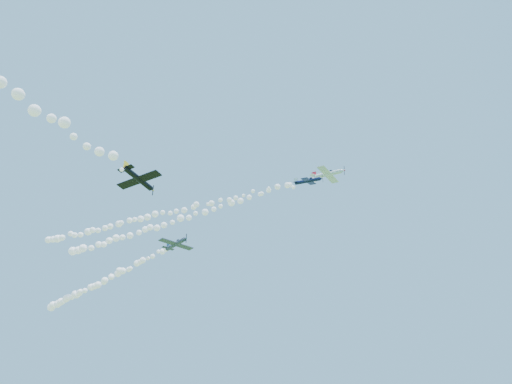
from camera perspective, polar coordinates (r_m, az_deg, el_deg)
The scene contains 7 objects.
plane_white at distance 91.49m, azimuth 9.57°, elevation 2.38°, with size 7.68×8.07×2.90m.
smoke_trail_white at distance 112.00m, azimuth -10.98°, elevation -3.87°, with size 81.18×6.33×3.20m, color white, non-canonical shape.
plane_navy at distance 85.47m, azimuth 7.02°, elevation 1.50°, with size 6.10×6.21×2.24m.
smoke_trail_navy at distance 100.84m, azimuth -13.23°, elevation -3.09°, with size 69.76×7.80×2.46m, color white, non-canonical shape.
plane_grey at distance 91.43m, azimuth -10.58°, elevation -6.80°, with size 7.47×7.92×2.00m.
smoke_trail_grey at distance 121.20m, azimuth -20.26°, elevation -11.34°, with size 63.74×21.65×3.33m, color white, non-canonical shape.
plane_black at distance 63.54m, azimuth -15.33°, elevation 1.66°, with size 7.09×6.77×2.49m.
Camera 1 is at (36.22, -64.55, 5.66)m, focal length 30.00 mm.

